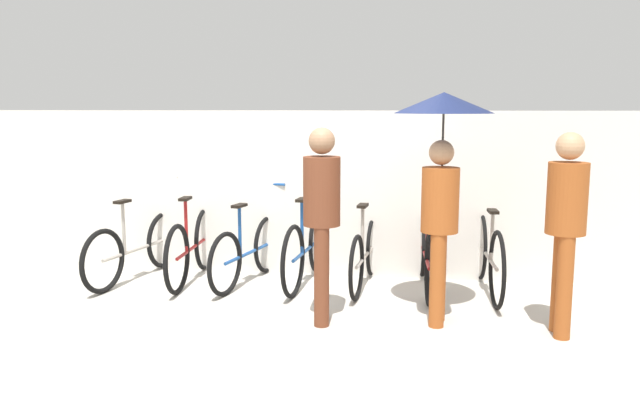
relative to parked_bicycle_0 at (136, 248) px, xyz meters
The scene contains 12 objects.
ground_plane 2.33m from the parked_bicycle_0, 35.23° to the right, with size 30.00×30.00×0.00m, color #B7B2A8.
back_wall 2.03m from the parked_bicycle_0, 15.73° to the left, with size 12.22×0.12×1.84m.
parked_bicycle_0 is the anchor object (origin of this frame).
parked_bicycle_1 0.63m from the parked_bicycle_0, ahead, with size 0.44×1.70×1.03m.
parked_bicycle_2 1.25m from the parked_bicycle_0, ahead, with size 0.53×1.59×1.04m.
parked_bicycle_3 1.88m from the parked_bicycle_0, ahead, with size 0.44×1.73×1.01m.
parked_bicycle_4 2.51m from the parked_bicycle_0, ahead, with size 0.44×1.61×1.11m.
parked_bicycle_5 3.13m from the parked_bicycle_0, ahead, with size 0.44×1.76×0.97m.
parked_bicycle_6 3.76m from the parked_bicycle_0, ahead, with size 0.44×1.78×1.09m.
pedestrian_leading 2.55m from the parked_bicycle_0, 26.08° to the right, with size 0.32×0.32×1.71m.
pedestrian_center 3.54m from the parked_bicycle_0, 15.18° to the right, with size 0.86×0.86×2.01m.
pedestrian_trailing 4.40m from the parked_bicycle_0, 14.43° to the right, with size 0.32×0.32×1.68m.
Camera 1 is at (1.09, -4.98, 1.89)m, focal length 35.00 mm.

